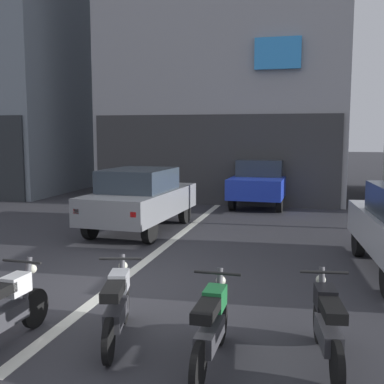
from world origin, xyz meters
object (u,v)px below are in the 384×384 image
(motorcycle_white_row_left_mid, at_px, (7,309))
(car_blue_down_street, at_px, (261,181))
(motorcycle_black_row_rightmost, at_px, (327,324))
(motorcycle_green_row_right_mid, at_px, (211,325))
(car_grey_crossing_near, at_px, (140,198))
(motorcycle_silver_row_centre, at_px, (117,305))

(motorcycle_white_row_left_mid, bearing_deg, car_blue_down_street, 81.27)
(motorcycle_white_row_left_mid, height_order, motorcycle_black_row_rightmost, same)
(motorcycle_green_row_right_mid, bearing_deg, motorcycle_white_row_left_mid, -177.45)
(car_grey_crossing_near, relative_size, motorcycle_silver_row_centre, 2.56)
(car_blue_down_street, bearing_deg, motorcycle_black_row_rightmost, -80.63)
(car_grey_crossing_near, relative_size, motorcycle_green_row_right_mid, 2.51)
(motorcycle_green_row_right_mid, xyz_separation_m, motorcycle_black_row_rightmost, (1.25, 0.34, 0.00))
(car_grey_crossing_near, distance_m, motorcycle_white_row_left_mid, 6.84)
(motorcycle_silver_row_centre, xyz_separation_m, motorcycle_black_row_rightmost, (2.50, 0.01, 0.00))
(motorcycle_white_row_left_mid, xyz_separation_m, motorcycle_green_row_right_mid, (2.50, 0.11, 0.00))
(car_blue_down_street, height_order, motorcycle_green_row_right_mid, car_blue_down_street)
(motorcycle_black_row_rightmost, bearing_deg, motorcycle_green_row_right_mid, -164.87)
(motorcycle_green_row_right_mid, height_order, motorcycle_black_row_rightmost, same)
(car_blue_down_street, distance_m, motorcycle_green_row_right_mid, 11.91)
(car_grey_crossing_near, xyz_separation_m, car_blue_down_street, (2.62, 5.21, 0.00))
(car_blue_down_street, relative_size, motorcycle_silver_row_centre, 2.53)
(motorcycle_white_row_left_mid, bearing_deg, motorcycle_silver_row_centre, 19.34)
(car_blue_down_street, relative_size, motorcycle_green_row_right_mid, 2.48)
(motorcycle_silver_row_centre, height_order, motorcycle_black_row_rightmost, same)
(motorcycle_white_row_left_mid, relative_size, motorcycle_silver_row_centre, 1.02)
(motorcycle_silver_row_centre, distance_m, motorcycle_green_row_right_mid, 1.30)
(car_blue_down_street, bearing_deg, motorcycle_green_row_right_mid, -86.83)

